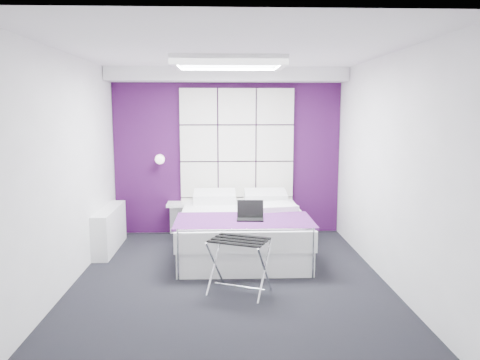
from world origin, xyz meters
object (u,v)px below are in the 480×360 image
object	(u,v)px
bed	(242,231)
luggage_rack	(239,266)
laptop	(250,215)
nightstand	(180,204)
radiator	(110,229)
wall_lamp	(160,159)

from	to	relation	value
bed	luggage_rack	size ratio (longest dim) A/B	3.50
luggage_rack	laptop	world-z (taller)	laptop
bed	nightstand	distance (m)	1.33
nightstand	laptop	bearing A→B (deg)	-54.77
bed	laptop	distance (m)	0.61
radiator	bed	xyz separation A→B (m)	(1.88, -0.21, 0.01)
bed	radiator	bearing A→B (deg)	173.66
wall_lamp	radiator	world-z (taller)	wall_lamp
wall_lamp	nightstand	world-z (taller)	wall_lamp
nightstand	laptop	world-z (taller)	laptop
wall_lamp	luggage_rack	world-z (taller)	wall_lamp
radiator	wall_lamp	bearing A→B (deg)	49.90
nightstand	laptop	size ratio (longest dim) A/B	1.24
radiator	laptop	xyz separation A→B (m)	(1.96, -0.71, 0.35)
radiator	bed	size ratio (longest dim) A/B	0.57
laptop	radiator	bearing A→B (deg)	163.95
wall_lamp	nightstand	xyz separation A→B (m)	(0.30, -0.04, -0.71)
wall_lamp	luggage_rack	xyz separation A→B (m)	(1.15, -2.42, -0.92)
wall_lamp	bed	distance (m)	1.82
bed	nightstand	bearing A→B (deg)	135.15
luggage_rack	laptop	xyz separation A→B (m)	(0.17, 0.95, 0.35)
bed	laptop	world-z (taller)	laptop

